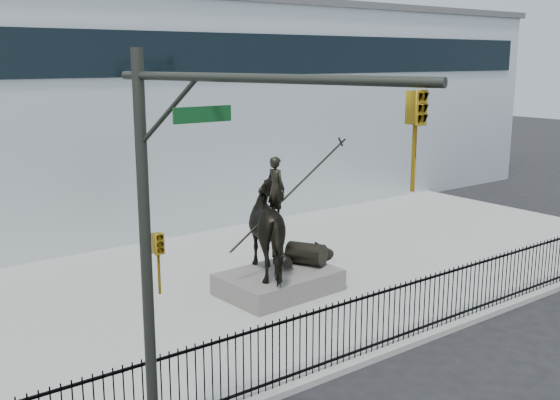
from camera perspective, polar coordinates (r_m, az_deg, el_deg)
ground at (r=15.76m, az=13.72°, el=-13.88°), size 120.00×120.00×0.00m
plaza at (r=20.46m, az=-1.72°, el=-7.10°), size 30.00×12.00×0.15m
building at (r=30.92m, az=-16.06°, el=7.41°), size 44.00×14.00×9.00m
picket_fence at (r=16.13m, az=10.40°, el=-9.59°), size 22.10×0.10×1.50m
statue_plinth at (r=19.23m, az=-0.11°, el=-7.17°), size 3.41×2.44×0.62m
equestrian_statue at (r=18.79m, az=0.04°, el=-2.51°), size 4.22×2.72×3.58m
traffic_signal_left at (r=9.66m, az=-8.15°, el=-4.82°), size 1.52×4.84×7.00m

